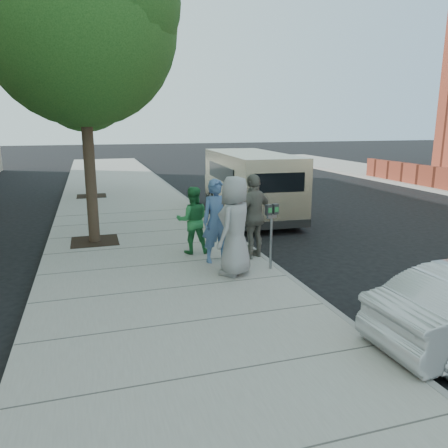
{
  "coord_description": "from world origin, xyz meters",
  "views": [
    {
      "loc": [
        -2.31,
        -9.19,
        3.19
      ],
      "look_at": [
        0.34,
        -0.6,
        1.1
      ],
      "focal_mm": 35.0,
      "sensor_mm": 36.0,
      "label": 1
    }
  ],
  "objects_px": {
    "parking_meter": "(272,222)",
    "van": "(250,183)",
    "person_gray_shirt": "(235,226)",
    "tree_far": "(85,79)",
    "person_officer": "(217,221)",
    "person_green_shirt": "(193,220)",
    "tree_near": "(82,20)",
    "person_striped_polo": "(254,216)"
  },
  "relations": [
    {
      "from": "person_officer",
      "to": "person_gray_shirt",
      "type": "distance_m",
      "value": 0.91
    },
    {
      "from": "van",
      "to": "person_gray_shirt",
      "type": "distance_m",
      "value": 6.39
    },
    {
      "from": "tree_near",
      "to": "van",
      "type": "height_order",
      "value": "tree_near"
    },
    {
      "from": "person_officer",
      "to": "tree_far",
      "type": "bearing_deg",
      "value": 102.9
    },
    {
      "from": "van",
      "to": "person_striped_polo",
      "type": "distance_m",
      "value": 5.2
    },
    {
      "from": "van",
      "to": "person_striped_polo",
      "type": "xyz_separation_m",
      "value": [
        -1.72,
        -4.91,
        -0.05
      ]
    },
    {
      "from": "tree_far",
      "to": "van",
      "type": "height_order",
      "value": "tree_far"
    },
    {
      "from": "tree_near",
      "to": "parking_meter",
      "type": "bearing_deg",
      "value": -44.24
    },
    {
      "from": "person_officer",
      "to": "van",
      "type": "bearing_deg",
      "value": 61.15
    },
    {
      "from": "tree_near",
      "to": "tree_far",
      "type": "bearing_deg",
      "value": 90.0
    },
    {
      "from": "person_green_shirt",
      "to": "person_gray_shirt",
      "type": "bearing_deg",
      "value": 113.66
    },
    {
      "from": "tree_near",
      "to": "person_officer",
      "type": "distance_m",
      "value": 5.76
    },
    {
      "from": "person_green_shirt",
      "to": "tree_far",
      "type": "bearing_deg",
      "value": -68.53
    },
    {
      "from": "tree_near",
      "to": "parking_meter",
      "type": "distance_m",
      "value": 6.57
    },
    {
      "from": "tree_near",
      "to": "van",
      "type": "xyz_separation_m",
      "value": [
        5.17,
        2.39,
        -4.38
      ]
    },
    {
      "from": "parking_meter",
      "to": "person_striped_polo",
      "type": "xyz_separation_m",
      "value": [
        -0.05,
        0.89,
        -0.05
      ]
    },
    {
      "from": "parking_meter",
      "to": "person_gray_shirt",
      "type": "xyz_separation_m",
      "value": [
        -0.83,
        -0.08,
        -0.0
      ]
    },
    {
      "from": "parking_meter",
      "to": "van",
      "type": "distance_m",
      "value": 6.03
    },
    {
      "from": "parking_meter",
      "to": "person_striped_polo",
      "type": "relative_size",
      "value": 0.72
    },
    {
      "from": "person_green_shirt",
      "to": "person_striped_polo",
      "type": "xyz_separation_m",
      "value": [
        1.26,
        -0.76,
        0.17
      ]
    },
    {
      "from": "person_green_shirt",
      "to": "parking_meter",
      "type": "bearing_deg",
      "value": 136.79
    },
    {
      "from": "parking_meter",
      "to": "person_striped_polo",
      "type": "distance_m",
      "value": 0.89
    },
    {
      "from": "van",
      "to": "person_officer",
      "type": "xyz_separation_m",
      "value": [
        -2.62,
        -4.99,
        -0.09
      ]
    },
    {
      "from": "tree_far",
      "to": "person_striped_polo",
      "type": "relative_size",
      "value": 3.36
    },
    {
      "from": "parking_meter",
      "to": "van",
      "type": "relative_size",
      "value": 0.23
    },
    {
      "from": "person_officer",
      "to": "person_green_shirt",
      "type": "bearing_deg",
      "value": 112.06
    },
    {
      "from": "person_green_shirt",
      "to": "van",
      "type": "bearing_deg",
      "value": -117.32
    },
    {
      "from": "person_striped_polo",
      "to": "person_green_shirt",
      "type": "bearing_deg",
      "value": -57.12
    },
    {
      "from": "van",
      "to": "tree_far",
      "type": "bearing_deg",
      "value": 137.83
    },
    {
      "from": "parking_meter",
      "to": "person_green_shirt",
      "type": "distance_m",
      "value": 2.11
    },
    {
      "from": "van",
      "to": "person_green_shirt",
      "type": "relative_size",
      "value": 3.79
    },
    {
      "from": "tree_near",
      "to": "person_green_shirt",
      "type": "height_order",
      "value": "tree_near"
    },
    {
      "from": "tree_near",
      "to": "person_officer",
      "type": "height_order",
      "value": "tree_near"
    },
    {
      "from": "parking_meter",
      "to": "van",
      "type": "height_order",
      "value": "van"
    },
    {
      "from": "person_green_shirt",
      "to": "person_striped_polo",
      "type": "relative_size",
      "value": 0.82
    },
    {
      "from": "tree_near",
      "to": "person_green_shirt",
      "type": "relative_size",
      "value": 4.73
    },
    {
      "from": "van",
      "to": "person_green_shirt",
      "type": "distance_m",
      "value": 5.12
    },
    {
      "from": "parking_meter",
      "to": "person_green_shirt",
      "type": "xyz_separation_m",
      "value": [
        -1.31,
        1.64,
        -0.22
      ]
    },
    {
      "from": "tree_near",
      "to": "person_green_shirt",
      "type": "xyz_separation_m",
      "value": [
        2.2,
        -1.77,
        -4.6
      ]
    },
    {
      "from": "tree_far",
      "to": "parking_meter",
      "type": "xyz_separation_m",
      "value": [
        3.5,
        -11.01,
        -3.72
      ]
    },
    {
      "from": "tree_far",
      "to": "person_officer",
      "type": "distance_m",
      "value": 11.18
    },
    {
      "from": "person_striped_polo",
      "to": "tree_far",
      "type": "bearing_deg",
      "value": -97.3
    }
  ]
}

